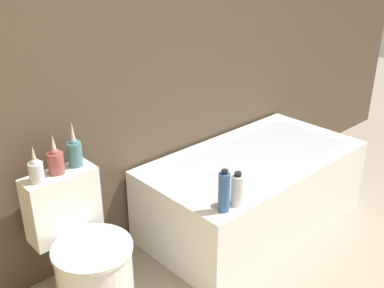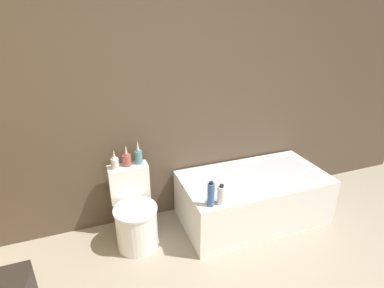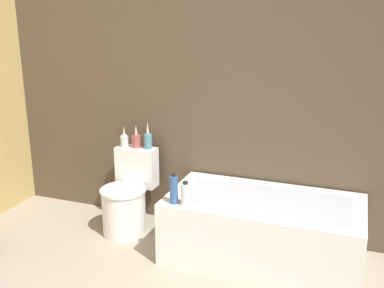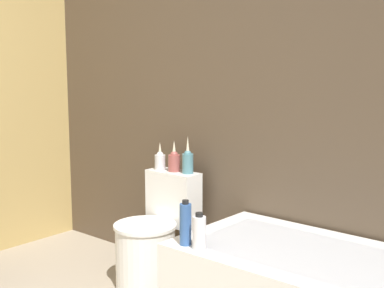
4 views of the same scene
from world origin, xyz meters
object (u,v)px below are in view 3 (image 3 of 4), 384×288
(vase_bronze, at_px, (148,139))
(toilet, at_px, (127,199))
(bathtub, at_px, (263,229))
(shampoo_bottle_short, at_px, (185,194))
(shampoo_bottle_tall, at_px, (174,189))
(vase_silver, at_px, (136,140))
(vase_gold, at_px, (124,140))

(vase_bronze, bearing_deg, toilet, -117.29)
(bathtub, height_order, shampoo_bottle_short, shampoo_bottle_short)
(shampoo_bottle_tall, bearing_deg, vase_silver, 136.16)
(vase_gold, xyz_separation_m, shampoo_bottle_short, (0.79, -0.55, -0.18))
(vase_silver, xyz_separation_m, vase_bronze, (0.11, 0.01, 0.01))
(shampoo_bottle_short, bearing_deg, vase_silver, 140.08)
(vase_silver, height_order, vase_bronze, vase_bronze)
(bathtub, relative_size, toilet, 2.08)
(toilet, distance_m, shampoo_bottle_tall, 0.76)
(toilet, relative_size, vase_gold, 3.78)
(shampoo_bottle_tall, bearing_deg, vase_bronze, 129.95)
(vase_gold, relative_size, shampoo_bottle_short, 1.00)
(vase_silver, bearing_deg, shampoo_bottle_tall, -43.84)
(vase_gold, bearing_deg, toilet, -59.61)
(shampoo_bottle_short, bearing_deg, toilet, 151.67)
(vase_gold, xyz_separation_m, shampoo_bottle_tall, (0.70, -0.55, -0.16))
(vase_silver, xyz_separation_m, shampoo_bottle_short, (0.68, -0.57, -0.19))
(bathtub, bearing_deg, shampoo_bottle_short, -149.14)
(bathtub, relative_size, shampoo_bottle_tall, 6.31)
(bathtub, relative_size, shampoo_bottle_short, 7.86)
(vase_silver, height_order, shampoo_bottle_tall, vase_silver)
(vase_gold, distance_m, shampoo_bottle_short, 0.98)
(vase_silver, distance_m, shampoo_bottle_short, 0.91)
(toilet, distance_m, vase_silver, 0.52)
(vase_silver, distance_m, shampoo_bottle_tall, 0.83)
(shampoo_bottle_tall, bearing_deg, bathtub, 26.44)
(bathtub, height_order, toilet, toilet)
(toilet, relative_size, shampoo_bottle_tall, 3.03)
(toilet, relative_size, shampoo_bottle_short, 3.77)
(toilet, xyz_separation_m, vase_bronze, (0.11, 0.21, 0.49))
(bathtub, relative_size, vase_bronze, 6.10)
(vase_bronze, relative_size, shampoo_bottle_tall, 1.03)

